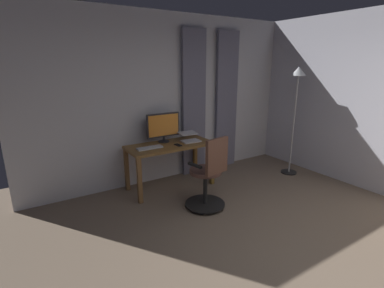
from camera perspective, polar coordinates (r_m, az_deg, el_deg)
ground_plane at (r=3.20m, az=24.44°, el=-23.31°), size 7.92×7.92×0.00m
back_room_partition at (r=4.86m, az=-4.86°, el=8.91°), size 4.84×0.10×2.73m
curtain_left_panel at (r=5.42m, az=6.88°, el=8.37°), size 0.46×0.06×2.50m
curtain_right_panel at (r=5.00m, az=0.38°, el=7.85°), size 0.45×0.06×2.50m
desk at (r=4.52m, az=-4.37°, el=-1.29°), size 1.36×0.60×0.72m
office_chair at (r=3.89m, az=3.38°, el=-6.38°), size 0.56×0.56×1.03m
computer_monitor at (r=4.58m, az=-5.74°, el=3.60°), size 0.57×0.18×0.47m
computer_keyboard at (r=4.29m, az=-8.43°, el=-0.75°), size 0.39×0.12×0.02m
laptop at (r=4.64m, az=-0.48°, el=1.20°), size 0.31×0.32×0.14m
cell_phone_face_up at (r=4.42m, az=-2.82°, el=-0.20°), size 0.07×0.15×0.01m
floor_lamp at (r=5.26m, az=20.11°, el=9.12°), size 0.28×0.28×1.89m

